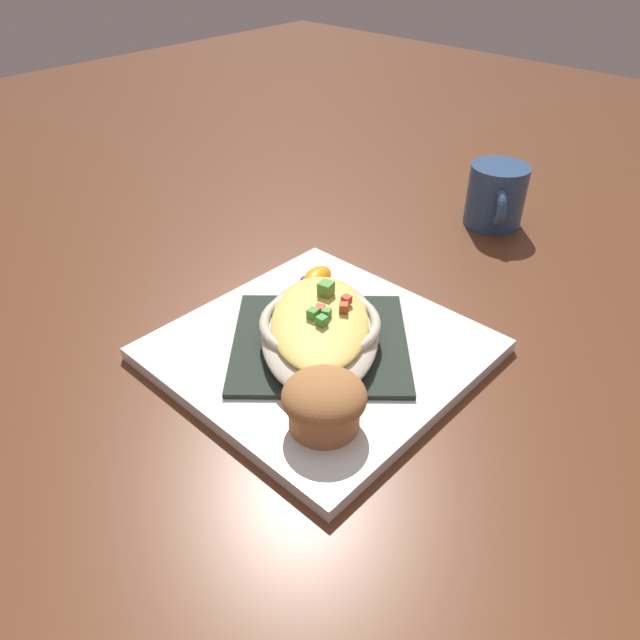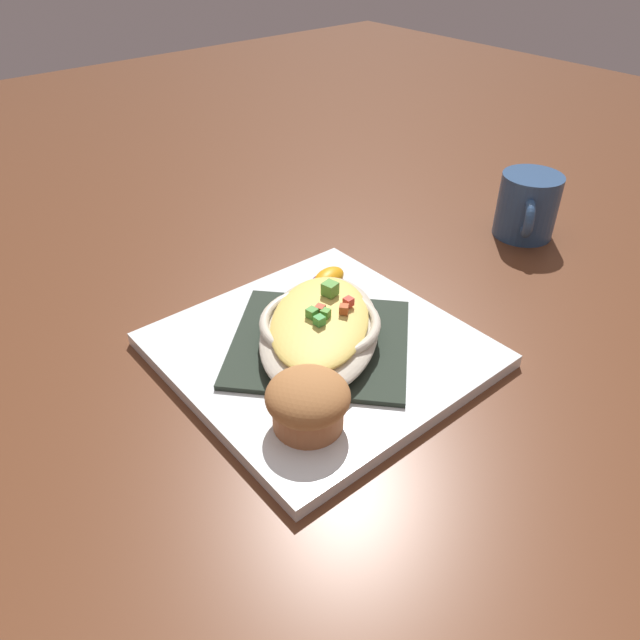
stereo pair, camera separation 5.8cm
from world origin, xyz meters
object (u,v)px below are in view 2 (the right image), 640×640
at_px(gratin_dish, 320,326).
at_px(orange_garnish, 329,280).
at_px(square_plate, 320,350).
at_px(muffin, 308,402).
at_px(coffee_mug, 527,209).

distance_m(gratin_dish, orange_garnish, 0.11).
bearing_deg(gratin_dish, orange_garnish, -135.39).
height_order(square_plate, gratin_dish, gratin_dish).
relative_size(gratin_dish, orange_garnish, 4.35).
bearing_deg(gratin_dish, muffin, 44.89).
bearing_deg(square_plate, muffin, 44.92).
bearing_deg(muffin, coffee_mug, -167.50).
bearing_deg(coffee_mug, muffin, 12.50).
bearing_deg(orange_garnish, square_plate, 44.59).
bearing_deg(coffee_mug, orange_garnish, -10.12).
distance_m(muffin, coffee_mug, 0.46).
relative_size(muffin, orange_garnish, 1.42).
distance_m(square_plate, muffin, 0.11).
relative_size(gratin_dish, coffee_mug, 2.24).
relative_size(orange_garnish, coffee_mug, 0.51).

